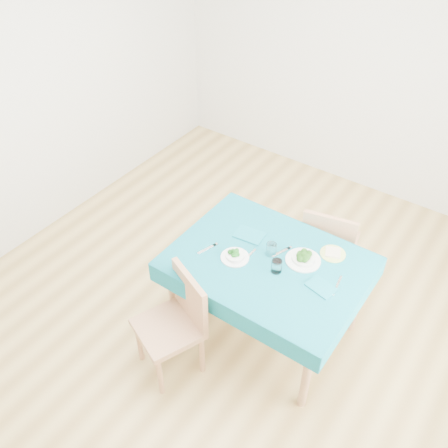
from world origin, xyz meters
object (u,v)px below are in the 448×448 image
Objects in this scene: chair_far at (332,234)px; bowl_near at (235,255)px; bowl_far at (304,257)px; side_plate at (333,254)px; table at (266,297)px; chair_near at (167,320)px.

chair_far reaches higher than bowl_near.
bowl_far is (0.05, -0.64, 0.27)m from chair_far.
bowl_near reaches higher than side_plate.
side_plate is at bearing 43.69° from table.
bowl_far is 0.23m from side_plate.
chair_far is at bearing 94.69° from bowl_far.
bowl_far is (0.41, 0.26, 0.01)m from bowl_near.
bowl_near is at bearing -152.02° from table.
bowl_far is at bearing 31.86° from bowl_near.
table is at bearing 27.98° from bowl_near.
side_plate is (0.73, 1.01, 0.24)m from chair_near.
chair_far is (0.53, 1.46, 0.01)m from chair_near.
chair_near is 1.56m from chair_far.
bowl_far is (0.20, 0.14, 0.42)m from table.
bowl_near is 0.48m from bowl_far.
chair_far reaches higher than chair_near.
table is 1.28× the size of chair_far.
chair_far reaches higher than side_plate.
bowl_near is at bearing -141.57° from side_plate.
side_plate is (0.14, 0.18, -0.03)m from bowl_far.
table is 7.36× the size of side_plate.
chair_near is at bearing -125.18° from bowl_far.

